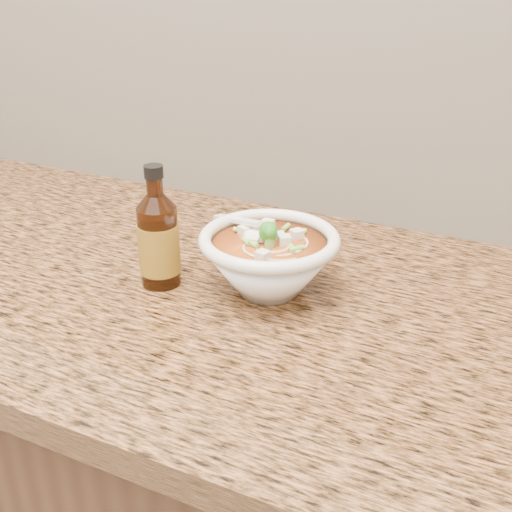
% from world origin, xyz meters
% --- Properties ---
extents(cabinet, '(4.00, 0.65, 0.86)m').
position_xyz_m(cabinet, '(0.00, 1.68, 0.43)').
color(cabinet, '#341C0F').
rests_on(cabinet, ground).
extents(counter_slab, '(4.00, 0.68, 0.04)m').
position_xyz_m(counter_slab, '(0.00, 1.68, 0.88)').
color(counter_slab, '#9D6139').
rests_on(counter_slab, cabinet).
extents(soup_bowl, '(0.21, 0.19, 0.11)m').
position_xyz_m(soup_bowl, '(0.18, 1.68, 0.95)').
color(soup_bowl, white).
rests_on(soup_bowl, counter_slab).
extents(hot_sauce_bottle, '(0.08, 0.08, 0.18)m').
position_xyz_m(hot_sauce_bottle, '(0.04, 1.64, 0.97)').
color(hot_sauce_bottle, '#391707').
rests_on(hot_sauce_bottle, counter_slab).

